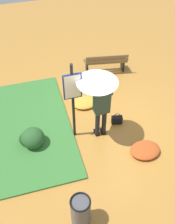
{
  "coord_description": "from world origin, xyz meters",
  "views": [
    {
      "loc": [
        1.8,
        4.81,
        5.64
      ],
      "look_at": [
        0.48,
        0.18,
        0.85
      ],
      "focal_mm": 43.58,
      "sensor_mm": 36.0,
      "label": 1
    }
  ],
  "objects_px": {
    "handbag": "(117,120)",
    "park_bench": "(106,63)",
    "person_with_umbrella": "(99,91)",
    "info_sign_post": "(73,95)",
    "trash_bin": "(81,211)"
  },
  "relations": [
    {
      "from": "trash_bin",
      "to": "info_sign_post",
      "type": "bearing_deg",
      "value": -100.91
    },
    {
      "from": "handbag",
      "to": "trash_bin",
      "type": "height_order",
      "value": "trash_bin"
    },
    {
      "from": "person_with_umbrella",
      "to": "trash_bin",
      "type": "bearing_deg",
      "value": 64.23
    },
    {
      "from": "handbag",
      "to": "park_bench",
      "type": "xyz_separation_m",
      "value": [
        -0.44,
        -2.33,
        0.28
      ]
    },
    {
      "from": "info_sign_post",
      "to": "trash_bin",
      "type": "relative_size",
      "value": 2.76
    },
    {
      "from": "person_with_umbrella",
      "to": "handbag",
      "type": "distance_m",
      "value": 1.59
    },
    {
      "from": "person_with_umbrella",
      "to": "handbag",
      "type": "height_order",
      "value": "person_with_umbrella"
    },
    {
      "from": "handbag",
      "to": "park_bench",
      "type": "distance_m",
      "value": 2.39
    },
    {
      "from": "person_with_umbrella",
      "to": "park_bench",
      "type": "xyz_separation_m",
      "value": [
        -1.09,
        -2.61,
        -1.15
      ]
    },
    {
      "from": "info_sign_post",
      "to": "trash_bin",
      "type": "xyz_separation_m",
      "value": [
        0.45,
        2.32,
        -1.03
      ]
    },
    {
      "from": "person_with_umbrella",
      "to": "info_sign_post",
      "type": "relative_size",
      "value": 0.89
    },
    {
      "from": "handbag",
      "to": "person_with_umbrella",
      "type": "bearing_deg",
      "value": 22.62
    },
    {
      "from": "person_with_umbrella",
      "to": "park_bench",
      "type": "relative_size",
      "value": 1.46
    },
    {
      "from": "person_with_umbrella",
      "to": "handbag",
      "type": "xyz_separation_m",
      "value": [
        -0.65,
        -0.27,
        -1.42
      ]
    },
    {
      "from": "person_with_umbrella",
      "to": "info_sign_post",
      "type": "bearing_deg",
      "value": -15.46
    }
  ]
}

